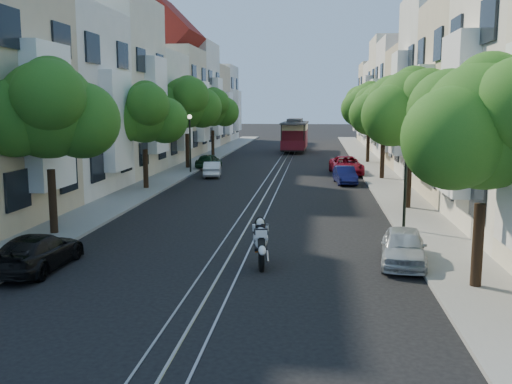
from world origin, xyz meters
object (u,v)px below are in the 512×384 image
(parked_car_e_mid, at_px, (345,175))
(parked_car_w_far, at_px, (209,161))
(tree_e_d, at_px, (370,106))
(lamp_west, at_px, (190,135))
(parked_car_w_mid, at_px, (212,169))
(tree_e_c, at_px, (385,111))
(cable_car, at_px, (295,134))
(tree_w_b, at_px, (145,115))
(tree_w_c, at_px, (187,103))
(tree_w_a, at_px, (49,112))
(parked_car_e_far, at_px, (346,165))
(tree_e_a, at_px, (488,128))
(sportbike_rider, at_px, (260,239))
(tree_w_d, at_px, (213,109))
(lamp_east, at_px, (406,161))
(tree_e_b, at_px, (413,110))
(parked_car_w_near, at_px, (38,252))
(parked_car_e_near, at_px, (403,247))

(parked_car_e_mid, height_order, parked_car_w_far, parked_car_w_far)
(tree_e_d, xyz_separation_m, parked_car_w_far, (-12.86, -5.53, -4.28))
(lamp_west, relative_size, parked_car_w_mid, 1.29)
(tree_e_c, relative_size, cable_car, 0.78)
(cable_car, bearing_deg, tree_w_b, -103.81)
(tree_e_d, bearing_deg, parked_car_w_far, -156.74)
(tree_w_c, height_order, cable_car, tree_w_c)
(cable_car, distance_m, parked_car_e_mid, 24.89)
(tree_w_a, relative_size, parked_car_e_mid, 1.99)
(tree_e_c, relative_size, parked_car_e_far, 1.40)
(tree_e_a, distance_m, tree_e_c, 23.00)
(tree_e_c, xyz_separation_m, parked_car_e_far, (-2.28, 2.86, -3.95))
(sportbike_rider, bearing_deg, tree_w_b, 109.78)
(tree_w_d, distance_m, lamp_east, 34.73)
(parked_car_e_mid, bearing_deg, tree_e_d, 72.74)
(tree_e_a, distance_m, tree_e_d, 34.00)
(tree_e_d, distance_m, parked_car_w_mid, 16.30)
(tree_w_b, distance_m, tree_w_c, 11.02)
(parked_car_w_mid, bearing_deg, tree_e_c, 170.09)
(tree_w_b, xyz_separation_m, parked_car_w_mid, (2.74, 6.47, -3.87))
(tree_e_d, distance_m, cable_car, 13.55)
(tree_e_b, distance_m, parked_car_e_mid, 10.13)
(tree_e_c, xyz_separation_m, parked_car_w_far, (-12.86, 5.47, -4.02))
(tree_e_c, bearing_deg, tree_e_d, 90.00)
(tree_w_c, xyz_separation_m, sportbike_rider, (8.26, -26.23, -4.23))
(tree_w_a, height_order, sportbike_rider, tree_w_a)
(parked_car_e_far, bearing_deg, tree_e_d, 70.06)
(parked_car_e_far, distance_m, parked_car_w_near, 27.39)
(tree_w_a, relative_size, tree_w_d, 1.03)
(tree_e_c, distance_m, parked_car_w_mid, 12.36)
(tree_e_b, distance_m, lamp_east, 5.41)
(tree_w_a, height_order, tree_w_d, tree_w_a)
(tree_e_d, distance_m, parked_car_e_mid, 14.08)
(lamp_west, distance_m, parked_car_e_near, 25.69)
(tree_e_c, relative_size, parked_car_w_mid, 2.02)
(tree_e_a, distance_m, parked_car_e_far, 26.23)
(parked_car_w_far, bearing_deg, sportbike_rider, 111.46)
(lamp_east, bearing_deg, tree_w_c, 122.65)
(tree_w_c, xyz_separation_m, parked_car_e_far, (12.12, -2.14, -4.42))
(tree_e_a, height_order, lamp_west, tree_e_a)
(lamp_west, bearing_deg, sportbike_rider, -72.30)
(parked_car_e_mid, relative_size, parked_car_e_far, 0.72)
(parked_car_e_far, relative_size, parked_car_w_far, 1.36)
(tree_e_c, height_order, sportbike_rider, tree_e_c)
(sportbike_rider, height_order, cable_car, cable_car)
(tree_w_a, relative_size, parked_car_w_mid, 2.07)
(tree_e_b, height_order, tree_e_c, tree_e_b)
(tree_e_d, relative_size, lamp_east, 1.65)
(tree_e_b, distance_m, tree_w_d, 30.60)
(tree_w_a, relative_size, tree_w_c, 0.94)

